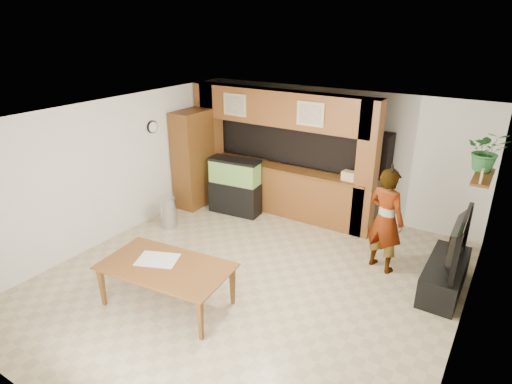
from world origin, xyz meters
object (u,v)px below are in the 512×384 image
Objects in this scene: aquarium at (235,187)px; television at (451,240)px; person at (385,220)px; pantry_cabinet at (193,159)px; dining_table at (166,286)px.

aquarium is 4.38m from television.
person is (3.31, -0.50, 0.29)m from aquarium.
television is (4.33, -0.61, 0.27)m from aquarium.
pantry_cabinet reaches higher than television.
pantry_cabinet reaches higher than person.
pantry_cabinet is at bearing 117.13° from dining_table.
dining_table is (-2.29, -2.68, -0.55)m from person.
television is at bearing -167.61° from person.
pantry_cabinet is 1.75× the size of aquarium.
dining_table is at bearing 67.94° from person.
television is at bearing -5.42° from pantry_cabinet.
pantry_cabinet is 5.38m from television.
aquarium is 3.36m from dining_table.
person is at bearing -14.89° from aquarium.
aquarium is 0.68× the size of person.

